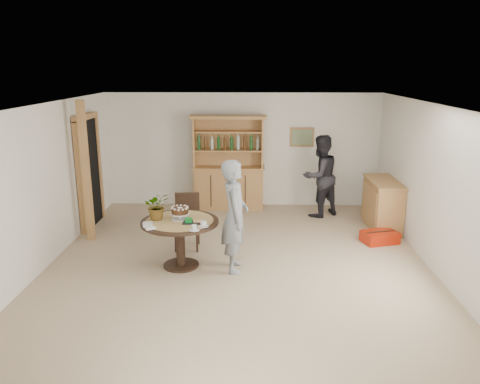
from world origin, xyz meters
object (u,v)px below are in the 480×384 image
(dining_table, at_px, (180,230))
(dining_chair, at_px, (187,217))
(sideboard, at_px, (383,204))
(adult_person, at_px, (320,176))
(red_suitcase, at_px, (380,237))
(teen_boy, at_px, (235,216))
(hutch, at_px, (229,177))

(dining_table, relative_size, dining_chair, 1.27)
(sideboard, xyz_separation_m, adult_person, (-1.12, 0.72, 0.38))
(dining_chair, relative_size, red_suitcase, 1.37)
(dining_table, distance_m, teen_boy, 0.89)
(adult_person, bearing_deg, sideboard, 113.81)
(red_suitcase, bearing_deg, adult_person, 102.66)
(dining_chair, distance_m, adult_person, 3.12)
(hutch, height_order, adult_person, hutch)
(dining_chair, bearing_deg, hutch, 72.72)
(dining_chair, xyz_separation_m, red_suitcase, (3.40, 0.28, -0.43))
(red_suitcase, bearing_deg, sideboard, 56.51)
(sideboard, relative_size, adult_person, 0.74)
(hutch, xyz_separation_m, teen_boy, (0.26, -3.27, 0.18))
(hutch, bearing_deg, sideboard, -22.21)
(hutch, bearing_deg, teen_boy, -85.51)
(hutch, relative_size, sideboard, 1.62)
(teen_boy, bearing_deg, sideboard, -57.76)
(teen_boy, xyz_separation_m, adult_person, (1.66, 2.75, -0.01))
(sideboard, height_order, adult_person, adult_person)
(teen_boy, bearing_deg, dining_table, 79.41)
(hutch, xyz_separation_m, dining_table, (-0.59, -3.17, -0.08))
(dining_chair, xyz_separation_m, teen_boy, (0.85, -0.93, 0.33))
(red_suitcase, bearing_deg, hutch, 126.49)
(sideboard, height_order, teen_boy, teen_boy)
(red_suitcase, bearing_deg, dining_chair, 167.58)
(adult_person, bearing_deg, hutch, -48.76)
(dining_chair, bearing_deg, teen_boy, -50.39)
(adult_person, bearing_deg, dining_table, 13.01)
(dining_table, height_order, adult_person, adult_person)
(hutch, distance_m, dining_chair, 2.42)
(adult_person, height_order, red_suitcase, adult_person)
(dining_table, xyz_separation_m, adult_person, (2.51, 2.65, 0.25))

